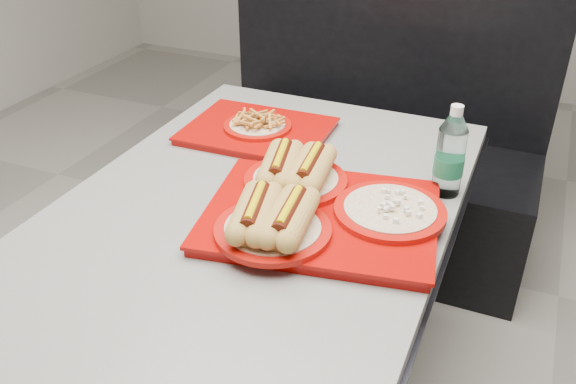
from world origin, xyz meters
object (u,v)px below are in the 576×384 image
at_px(tray_near, 312,205).
at_px(water_bottle, 450,156).
at_px(diner_table, 252,265).
at_px(booth_bench, 372,149).
at_px(tray_far, 258,128).

height_order(tray_near, water_bottle, water_bottle).
bearing_deg(diner_table, booth_bench, 90.00).
distance_m(booth_bench, tray_near, 1.16).
xyz_separation_m(booth_bench, water_bottle, (0.41, -0.83, 0.45)).
relative_size(diner_table, tray_near, 2.46).
xyz_separation_m(tray_near, tray_far, (-0.31, 0.36, -0.02)).
xyz_separation_m(tray_far, water_bottle, (0.57, -0.11, 0.08)).
height_order(tray_far, water_bottle, water_bottle).
bearing_deg(water_bottle, diner_table, -147.16).
distance_m(diner_table, tray_near, 0.26).
relative_size(tray_near, tray_far, 1.40).
relative_size(tray_near, water_bottle, 2.52).
relative_size(booth_bench, tray_far, 3.26).
bearing_deg(water_bottle, booth_bench, 115.96).
bearing_deg(tray_near, tray_far, 130.77).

